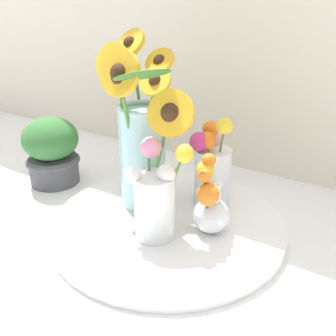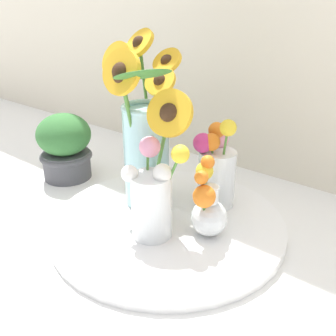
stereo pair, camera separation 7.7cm
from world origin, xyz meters
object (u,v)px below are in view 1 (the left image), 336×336
(vase_small_center, at_px, (155,198))
(vase_small_back, at_px, (212,166))
(vase_bulb_right, at_px, (210,205))
(mason_jar_sunflowers, at_px, (141,137))
(serving_tray, at_px, (168,224))
(potted_plant, at_px, (52,150))

(vase_small_center, distance_m, vase_small_back, 0.18)
(vase_small_center, distance_m, vase_bulb_right, 0.11)
(mason_jar_sunflowers, relative_size, vase_small_center, 1.93)
(serving_tray, xyz_separation_m, potted_plant, (-0.37, 0.03, 0.08))
(serving_tray, distance_m, vase_small_back, 0.16)
(potted_plant, bearing_deg, serving_tray, -4.89)
(serving_tray, height_order, vase_bulb_right, vase_bulb_right)
(vase_bulb_right, bearing_deg, vase_small_back, 115.61)
(vase_small_center, distance_m, potted_plant, 0.39)
(vase_bulb_right, relative_size, vase_small_back, 0.77)
(vase_small_center, bearing_deg, potted_plant, 166.44)
(potted_plant, bearing_deg, vase_small_center, -13.56)
(mason_jar_sunflowers, relative_size, vase_small_back, 1.81)
(vase_small_center, height_order, vase_small_back, vase_small_back)
(mason_jar_sunflowers, xyz_separation_m, vase_small_center, (0.09, -0.09, -0.08))
(vase_small_center, height_order, potted_plant, vase_small_center)
(serving_tray, relative_size, vase_small_back, 2.36)
(mason_jar_sunflowers, bearing_deg, serving_tray, -19.03)
(serving_tray, relative_size, mason_jar_sunflowers, 1.30)
(vase_small_back, bearing_deg, potted_plant, -167.86)
(serving_tray, distance_m, potted_plant, 0.38)
(mason_jar_sunflowers, xyz_separation_m, potted_plant, (-0.29, 0.00, -0.09))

